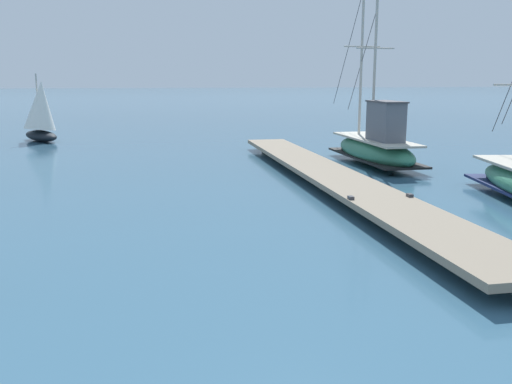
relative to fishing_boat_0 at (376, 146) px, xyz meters
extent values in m
cube|color=gray|center=(-3.16, -4.07, -0.40)|extent=(2.21, 20.33, 0.16)
cylinder|color=brown|center=(-3.06, -9.15, -0.63)|extent=(0.36, 0.36, 0.29)
cylinder|color=brown|center=(-3.16, -4.07, -0.63)|extent=(0.36, 0.36, 0.29)
cylinder|color=brown|center=(-3.27, 1.00, -0.63)|extent=(0.36, 0.36, 0.29)
cylinder|color=brown|center=(-3.37, 6.07, -0.63)|extent=(0.36, 0.36, 0.29)
cube|color=#333338|center=(-3.88, -8.15, -0.28)|extent=(0.12, 0.20, 0.08)
cube|color=#333338|center=(-2.28, -8.12, -0.28)|extent=(0.12, 0.20, 0.08)
ellipsoid|color=#337556|center=(0.00, 0.13, -0.24)|extent=(1.95, 6.40, 1.07)
cube|color=#B2AD9E|center=(0.00, 0.13, 0.25)|extent=(1.72, 5.76, 0.08)
cube|color=black|center=(0.00, 0.13, -0.48)|extent=(1.96, 6.27, 0.08)
cube|color=#565B66|center=(0.02, -0.82, 1.03)|extent=(0.89, 1.91, 1.47)
cube|color=#3D3D42|center=(0.02, -0.82, 1.79)|extent=(0.96, 2.06, 0.06)
cylinder|color=#B2ADA3|center=(-0.01, 0.45, 3.00)|extent=(0.11, 0.11, 5.40)
cylinder|color=#B2ADA3|center=(-0.01, 0.45, 3.84)|extent=(1.60, 0.10, 0.06)
cylinder|color=#333338|center=(-0.05, 1.91, 3.27)|extent=(0.10, 2.81, 4.00)
cylinder|color=#B2ADA3|center=(-0.05, 1.88, 3.53)|extent=(0.11, 0.11, 6.46)
cylinder|color=#B2ADA3|center=(-0.05, 1.88, 3.98)|extent=(1.60, 0.10, 0.06)
cylinder|color=#333338|center=(-0.10, 3.62, 3.85)|extent=(0.12, 3.35, 4.78)
cylinder|color=#333338|center=(2.40, -4.93, 2.32)|extent=(0.35, 1.98, 2.84)
ellipsoid|color=black|center=(-15.05, 11.41, -0.47)|extent=(2.73, 3.40, 0.60)
cylinder|color=#B2ADA3|center=(-15.11, 11.49, 1.37)|extent=(0.08, 0.08, 3.09)
cone|color=silver|center=(-14.92, 11.20, 1.22)|extent=(2.53, 2.45, 2.79)
camera|label=1|loc=(-8.62, -21.48, 2.69)|focal=39.63mm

